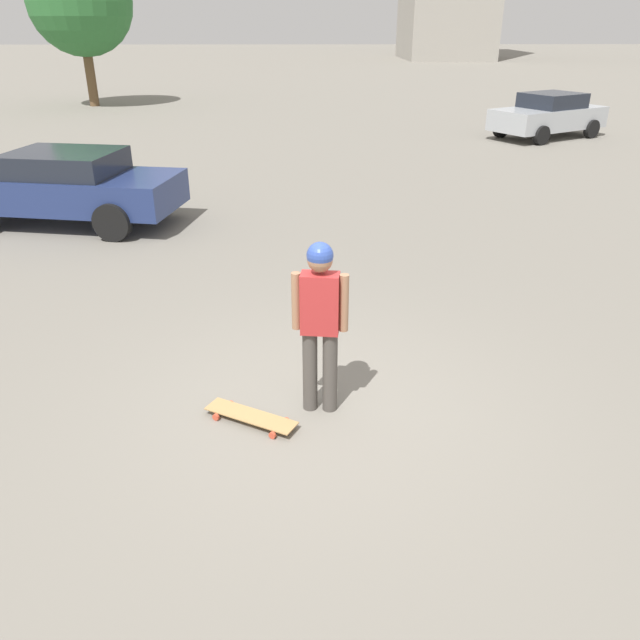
{
  "coord_description": "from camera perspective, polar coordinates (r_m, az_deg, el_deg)",
  "views": [
    {
      "loc": [
        -0.12,
        -5.37,
        3.59
      ],
      "look_at": [
        0.0,
        0.0,
        1.0
      ],
      "focal_mm": 35.0,
      "sensor_mm": 36.0,
      "label": 1
    }
  ],
  "objects": [
    {
      "name": "person",
      "position": [
        5.94,
        -0.0,
        0.44
      ],
      "size": [
        0.54,
        0.25,
        1.78
      ],
      "rotation": [
        0.0,
        0.0,
        -0.13
      ],
      "color": "#4C4742",
      "rests_on": "ground_plane"
    },
    {
      "name": "tree_distant",
      "position": [
        32.35,
        -21.12,
        25.49
      ],
      "size": [
        4.51,
        4.51,
        6.61
      ],
      "color": "brown",
      "rests_on": "ground_plane"
    },
    {
      "name": "skateboard",
      "position": [
        6.26,
        -6.35,
        -8.73
      ],
      "size": [
        0.96,
        0.67,
        0.08
      ],
      "rotation": [
        0.0,
        0.0,
        2.64
      ],
      "color": "tan",
      "rests_on": "ground_plane"
    },
    {
      "name": "ground_plane",
      "position": [
        6.46,
        -0.0,
        -8.05
      ],
      "size": [
        220.0,
        220.0,
        0.0
      ],
      "primitive_type": "plane",
      "color": "gray"
    },
    {
      "name": "car_parked_far",
      "position": [
        23.3,
        20.18,
        17.19
      ],
      "size": [
        4.32,
        3.5,
        1.44
      ],
      "rotation": [
        0.0,
        0.0,
        3.67
      ],
      "color": "#ADB2B7",
      "rests_on": "ground_plane"
    },
    {
      "name": "car_parked_near",
      "position": [
        13.14,
        -22.36,
        11.3
      ],
      "size": [
        4.63,
        2.53,
        1.39
      ],
      "rotation": [
        0.0,
        0.0,
        2.96
      ],
      "color": "navy",
      "rests_on": "ground_plane"
    }
  ]
}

